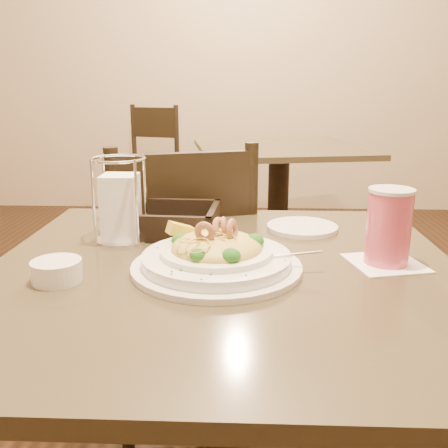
{
  "coord_description": "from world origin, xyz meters",
  "views": [
    {
      "loc": [
        0.04,
        -0.89,
        1.07
      ],
      "look_at": [
        0.0,
        0.02,
        0.82
      ],
      "focal_mm": 40.0,
      "sensor_mm": 36.0,
      "label": 1
    }
  ],
  "objects_px": {
    "dining_chair_near": "(178,286)",
    "bread_basket": "(169,223)",
    "main_table": "(224,376)",
    "side_plate": "(302,227)",
    "background_table": "(278,187)",
    "pasta_bowl": "(216,255)",
    "drink_glass": "(389,227)",
    "dining_chair_far": "(163,160)",
    "butter_ramekin": "(57,271)",
    "napkin_caddy": "(121,205)"
  },
  "relations": [
    {
      "from": "dining_chair_near",
      "to": "bread_basket",
      "type": "bearing_deg",
      "value": 75.54
    },
    {
      "from": "main_table",
      "to": "side_plate",
      "type": "xyz_separation_m",
      "value": [
        0.18,
        0.26,
        0.24
      ]
    },
    {
      "from": "main_table",
      "to": "side_plate",
      "type": "bearing_deg",
      "value": 56.22
    },
    {
      "from": "background_table",
      "to": "pasta_bowl",
      "type": "bearing_deg",
      "value": -97.21
    },
    {
      "from": "pasta_bowl",
      "to": "drink_glass",
      "type": "relative_size",
      "value": 2.24
    },
    {
      "from": "dining_chair_far",
      "to": "pasta_bowl",
      "type": "distance_m",
      "value": 3.1
    },
    {
      "from": "butter_ramekin",
      "to": "side_plate",
      "type": "bearing_deg",
      "value": 36.47
    },
    {
      "from": "bread_basket",
      "to": "napkin_caddy",
      "type": "xyz_separation_m",
      "value": [
        -0.09,
        -0.07,
        0.06
      ]
    },
    {
      "from": "dining_chair_far",
      "to": "bread_basket",
      "type": "bearing_deg",
      "value": 116.44
    },
    {
      "from": "pasta_bowl",
      "to": "dining_chair_near",
      "type": "bearing_deg",
      "value": 106.22
    },
    {
      "from": "main_table",
      "to": "background_table",
      "type": "xyz_separation_m",
      "value": [
        0.24,
        1.96,
        0.0
      ]
    },
    {
      "from": "dining_chair_near",
      "to": "side_plate",
      "type": "height_order",
      "value": "dining_chair_near"
    },
    {
      "from": "dining_chair_far",
      "to": "drink_glass",
      "type": "distance_m",
      "value": 3.14
    },
    {
      "from": "dining_chair_far",
      "to": "dining_chair_near",
      "type": "bearing_deg",
      "value": 116.93
    },
    {
      "from": "dining_chair_far",
      "to": "butter_ramekin",
      "type": "distance_m",
      "value": 3.13
    },
    {
      "from": "dining_chair_near",
      "to": "pasta_bowl",
      "type": "relative_size",
      "value": 2.64
    },
    {
      "from": "background_table",
      "to": "bread_basket",
      "type": "distance_m",
      "value": 1.78
    },
    {
      "from": "dining_chair_far",
      "to": "main_table",
      "type": "bearing_deg",
      "value": 118.24
    },
    {
      "from": "dining_chair_far",
      "to": "bread_basket",
      "type": "distance_m",
      "value": 2.84
    },
    {
      "from": "bread_basket",
      "to": "napkin_caddy",
      "type": "distance_m",
      "value": 0.13
    },
    {
      "from": "background_table",
      "to": "butter_ramekin",
      "type": "bearing_deg",
      "value": -104.49
    },
    {
      "from": "dining_chair_near",
      "to": "dining_chair_far",
      "type": "xyz_separation_m",
      "value": [
        -0.45,
        2.54,
        0.0
      ]
    },
    {
      "from": "pasta_bowl",
      "to": "side_plate",
      "type": "relative_size",
      "value": 2.1
    },
    {
      "from": "butter_ramekin",
      "to": "drink_glass",
      "type": "bearing_deg",
      "value": 10.5
    },
    {
      "from": "main_table",
      "to": "dining_chair_far",
      "type": "bearing_deg",
      "value": 101.29
    },
    {
      "from": "drink_glass",
      "to": "napkin_caddy",
      "type": "relative_size",
      "value": 0.84
    },
    {
      "from": "background_table",
      "to": "dining_chair_far",
      "type": "relative_size",
      "value": 1.12
    },
    {
      "from": "main_table",
      "to": "butter_ramekin",
      "type": "relative_size",
      "value": 10.27
    },
    {
      "from": "pasta_bowl",
      "to": "napkin_caddy",
      "type": "xyz_separation_m",
      "value": [
        -0.22,
        0.17,
        0.05
      ]
    },
    {
      "from": "dining_chair_far",
      "to": "side_plate",
      "type": "bearing_deg",
      "value": 122.77
    },
    {
      "from": "background_table",
      "to": "drink_glass",
      "type": "distance_m",
      "value": 1.95
    },
    {
      "from": "dining_chair_far",
      "to": "butter_ramekin",
      "type": "height_order",
      "value": "dining_chair_far"
    },
    {
      "from": "dining_chair_near",
      "to": "dining_chair_far",
      "type": "relative_size",
      "value": 1.0
    },
    {
      "from": "butter_ramekin",
      "to": "napkin_caddy",
      "type": "bearing_deg",
      "value": 76.32
    },
    {
      "from": "dining_chair_far",
      "to": "side_plate",
      "type": "distance_m",
      "value": 2.87
    },
    {
      "from": "dining_chair_far",
      "to": "pasta_bowl",
      "type": "xyz_separation_m",
      "value": [
        0.59,
        -3.03,
        0.27
      ]
    },
    {
      "from": "drink_glass",
      "to": "napkin_caddy",
      "type": "distance_m",
      "value": 0.56
    },
    {
      "from": "drink_glass",
      "to": "pasta_bowl",
      "type": "bearing_deg",
      "value": -172.02
    },
    {
      "from": "main_table",
      "to": "pasta_bowl",
      "type": "height_order",
      "value": "pasta_bowl"
    },
    {
      "from": "main_table",
      "to": "background_table",
      "type": "bearing_deg",
      "value": 83.11
    },
    {
      "from": "napkin_caddy",
      "to": "main_table",
      "type": "bearing_deg",
      "value": -34.71
    },
    {
      "from": "main_table",
      "to": "background_table",
      "type": "relative_size",
      "value": 0.86
    },
    {
      "from": "side_plate",
      "to": "pasta_bowl",
      "type": "bearing_deg",
      "value": -124.24
    },
    {
      "from": "main_table",
      "to": "side_plate",
      "type": "distance_m",
      "value": 0.4
    },
    {
      "from": "dining_chair_far",
      "to": "pasta_bowl",
      "type": "bearing_deg",
      "value": 117.96
    },
    {
      "from": "background_table",
      "to": "butter_ramekin",
      "type": "height_order",
      "value": "butter_ramekin"
    },
    {
      "from": "dining_chair_near",
      "to": "dining_chair_far",
      "type": "distance_m",
      "value": 2.58
    },
    {
      "from": "main_table",
      "to": "dining_chair_far",
      "type": "relative_size",
      "value": 0.97
    },
    {
      "from": "dining_chair_near",
      "to": "side_plate",
      "type": "distance_m",
      "value": 0.47
    },
    {
      "from": "dining_chair_far",
      "to": "pasta_bowl",
      "type": "relative_size",
      "value": 2.64
    }
  ]
}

